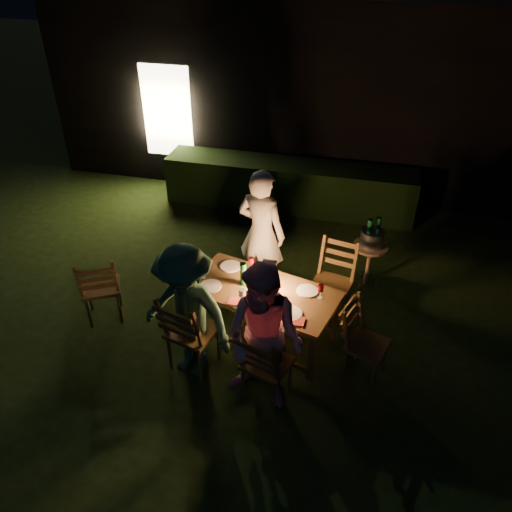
% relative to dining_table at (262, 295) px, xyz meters
% --- Properties ---
extents(garden_envelope, '(40.00, 40.00, 3.20)m').
position_rel_dining_table_xyz_m(garden_envelope, '(0.16, 5.70, 0.95)').
color(garden_envelope, black).
rests_on(garden_envelope, ground).
extents(dining_table, '(1.84, 1.23, 0.70)m').
position_rel_dining_table_xyz_m(dining_table, '(0.00, 0.00, 0.00)').
color(dining_table, '#4B3519').
rests_on(dining_table, ground).
extents(chair_near_left, '(0.59, 0.62, 1.08)m').
position_rel_dining_table_xyz_m(chair_near_left, '(-0.63, -0.64, -0.30)').
color(chair_near_left, '#4B3519').
rests_on(chair_near_left, ground).
extents(chair_near_right, '(0.56, 0.58, 0.99)m').
position_rel_dining_table_xyz_m(chair_near_right, '(0.24, -0.86, -0.33)').
color(chair_near_right, '#4B3519').
rests_on(chair_near_right, ground).
extents(chair_far_left, '(0.49, 0.51, 0.89)m').
position_rel_dining_table_xyz_m(chair_far_left, '(-0.25, 0.86, -0.36)').
color(chair_far_left, '#4B3519').
rests_on(chair_far_left, ground).
extents(chair_far_right, '(0.55, 0.57, 1.03)m').
position_rel_dining_table_xyz_m(chair_far_right, '(0.72, 0.61, -0.32)').
color(chair_far_right, '#4B3519').
rests_on(chair_far_right, ground).
extents(chair_end, '(0.56, 0.54, 0.95)m').
position_rel_dining_table_xyz_m(chair_end, '(1.19, -0.30, -0.34)').
color(chair_end, '#4B3519').
rests_on(chair_end, ground).
extents(chair_spare, '(0.62, 0.63, 1.00)m').
position_rel_dining_table_xyz_m(chair_spare, '(-1.98, -0.13, -0.33)').
color(chair_spare, '#4B3519').
rests_on(chair_spare, ground).
extents(person_house_side, '(0.72, 0.56, 1.74)m').
position_rel_dining_table_xyz_m(person_house_side, '(-0.23, 0.91, 0.24)').
color(person_house_side, beige).
rests_on(person_house_side, ground).
extents(person_opp_right, '(0.94, 0.81, 1.66)m').
position_rel_dining_table_xyz_m(person_opp_right, '(0.23, -0.91, 0.20)').
color(person_opp_right, pink).
rests_on(person_opp_right, ground).
extents(person_opp_left, '(1.15, 0.83, 1.60)m').
position_rel_dining_table_xyz_m(person_opp_left, '(-0.64, -0.68, 0.17)').
color(person_opp_left, '#2D5B3F').
rests_on(person_opp_left, ground).
extents(lantern, '(0.16, 0.16, 0.35)m').
position_rel_dining_table_xyz_m(lantern, '(0.06, 0.04, 0.23)').
color(lantern, white).
rests_on(lantern, dining_table).
extents(plate_far_left, '(0.25, 0.25, 0.01)m').
position_rel_dining_table_xyz_m(plate_far_left, '(-0.48, 0.35, 0.08)').
color(plate_far_left, white).
rests_on(plate_far_left, dining_table).
extents(plate_near_left, '(0.25, 0.25, 0.01)m').
position_rel_dining_table_xyz_m(plate_near_left, '(-0.59, -0.08, 0.08)').
color(plate_near_left, white).
rests_on(plate_near_left, dining_table).
extents(plate_far_right, '(0.25, 0.25, 0.01)m').
position_rel_dining_table_xyz_m(plate_far_right, '(0.49, 0.10, 0.08)').
color(plate_far_right, white).
rests_on(plate_far_right, dining_table).
extents(plate_near_right, '(0.25, 0.25, 0.01)m').
position_rel_dining_table_xyz_m(plate_near_right, '(0.38, -0.32, 0.08)').
color(plate_near_right, white).
rests_on(plate_near_right, dining_table).
extents(wineglass_a, '(0.06, 0.06, 0.18)m').
position_rel_dining_table_xyz_m(wineglass_a, '(-0.22, 0.35, 0.16)').
color(wineglass_a, '#59070F').
rests_on(wineglass_a, dining_table).
extents(wineglass_b, '(0.06, 0.06, 0.18)m').
position_rel_dining_table_xyz_m(wineglass_b, '(-0.73, 0.06, 0.16)').
color(wineglass_b, '#59070F').
rests_on(wineglass_b, dining_table).
extents(wineglass_c, '(0.06, 0.06, 0.18)m').
position_rel_dining_table_xyz_m(wineglass_c, '(0.22, -0.35, 0.16)').
color(wineglass_c, '#59070F').
rests_on(wineglass_c, dining_table).
extents(wineglass_d, '(0.06, 0.06, 0.18)m').
position_rel_dining_table_xyz_m(wineglass_d, '(0.65, 0.02, 0.16)').
color(wineglass_d, '#59070F').
rests_on(wineglass_d, dining_table).
extents(wineglass_e, '(0.06, 0.06, 0.18)m').
position_rel_dining_table_xyz_m(wineglass_e, '(-0.17, -0.27, 0.16)').
color(wineglass_e, silver).
rests_on(wineglass_e, dining_table).
extents(bottle_table, '(0.07, 0.07, 0.28)m').
position_rel_dining_table_xyz_m(bottle_table, '(-0.24, 0.06, 0.21)').
color(bottle_table, '#0F471E').
rests_on(bottle_table, dining_table).
extents(napkin_left, '(0.18, 0.14, 0.01)m').
position_rel_dining_table_xyz_m(napkin_left, '(-0.22, -0.27, 0.08)').
color(napkin_left, red).
rests_on(napkin_left, dining_table).
extents(napkin_right, '(0.18, 0.14, 0.01)m').
position_rel_dining_table_xyz_m(napkin_right, '(0.46, -0.43, 0.08)').
color(napkin_right, red).
rests_on(napkin_right, dining_table).
extents(phone, '(0.14, 0.07, 0.01)m').
position_rel_dining_table_xyz_m(phone, '(-0.68, -0.14, 0.07)').
color(phone, black).
rests_on(phone, dining_table).
extents(side_table, '(0.47, 0.47, 0.63)m').
position_rel_dining_table_xyz_m(side_table, '(1.13, 1.36, -0.08)').
color(side_table, olive).
rests_on(side_table, ground).
extents(ice_bucket, '(0.30, 0.30, 0.22)m').
position_rel_dining_table_xyz_m(ice_bucket, '(1.13, 1.36, 0.11)').
color(ice_bucket, '#A5A8AD').
rests_on(ice_bucket, side_table).
extents(bottle_bucket_a, '(0.07, 0.07, 0.32)m').
position_rel_dining_table_xyz_m(bottle_bucket_a, '(1.08, 1.32, 0.16)').
color(bottle_bucket_a, '#0F471E').
rests_on(bottle_bucket_a, side_table).
extents(bottle_bucket_b, '(0.07, 0.07, 0.32)m').
position_rel_dining_table_xyz_m(bottle_bucket_b, '(1.18, 1.40, 0.16)').
color(bottle_bucket_b, '#0F471E').
rests_on(bottle_bucket_b, side_table).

